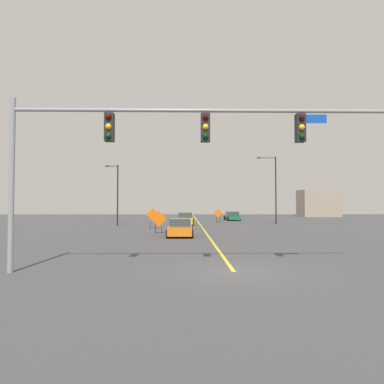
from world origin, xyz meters
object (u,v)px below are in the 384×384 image
object	(u,v)px
car_orange_near	(180,228)
street_lamp_near_right	(274,187)
construction_sign_right_shoulder	(218,214)
car_green_approaching	(232,216)
street_lamp_far_right	(117,192)
car_yellow_passing	(185,219)
construction_sign_median_far	(159,220)
traffic_signal_assembly	(157,137)
construction_sign_median_near	(153,215)

from	to	relation	value
car_orange_near	street_lamp_near_right	bearing A→B (deg)	54.76
construction_sign_right_shoulder	car_green_approaching	bearing A→B (deg)	67.78
street_lamp_far_right	car_yellow_passing	size ratio (longest dim) A/B	1.66
construction_sign_median_far	car_orange_near	distance (m)	3.31
traffic_signal_assembly	car_green_approaching	distance (m)	41.92
traffic_signal_assembly	car_yellow_passing	xyz separation A→B (m)	(1.06, 29.09, -4.27)
traffic_signal_assembly	car_orange_near	distance (m)	14.92
construction_sign_right_shoulder	car_yellow_passing	world-z (taller)	construction_sign_right_shoulder
street_lamp_far_right	car_yellow_passing	bearing A→B (deg)	9.86
construction_sign_median_far	construction_sign_median_near	size ratio (longest dim) A/B	0.92
street_lamp_near_right	car_orange_near	size ratio (longest dim) A/B	2.16
street_lamp_near_right	construction_sign_right_shoulder	size ratio (longest dim) A/B	4.47
construction_sign_median_near	car_green_approaching	world-z (taller)	construction_sign_median_near
construction_sign_median_far	car_yellow_passing	world-z (taller)	construction_sign_median_far
traffic_signal_assembly	construction_sign_right_shoulder	distance (m)	34.67
street_lamp_near_right	street_lamp_far_right	distance (m)	19.29
traffic_signal_assembly	construction_sign_right_shoulder	xyz separation A→B (m)	(5.45, 34.04, -3.76)
street_lamp_far_right	car_green_approaching	size ratio (longest dim) A/B	1.58
traffic_signal_assembly	car_green_approaching	xyz separation A→B (m)	(8.24, 40.87, -4.30)
construction_sign_median_near	car_yellow_passing	bearing A→B (deg)	58.02
traffic_signal_assembly	construction_sign_median_near	xyz separation A→B (m)	(-2.34, 23.66, -3.63)
construction_sign_median_far	construction_sign_right_shoulder	size ratio (longest dim) A/B	1.02
construction_sign_median_near	car_green_approaching	distance (m)	20.22
street_lamp_far_right	car_orange_near	xyz separation A→B (m)	(7.55, -13.44, -3.27)
street_lamp_near_right	traffic_signal_assembly	bearing A→B (deg)	-111.71
street_lamp_near_right	construction_sign_median_near	distance (m)	16.41
traffic_signal_assembly	car_orange_near	world-z (taller)	traffic_signal_assembly
traffic_signal_assembly	construction_sign_median_far	xyz separation A→B (m)	(-1.20, 16.95, -3.77)
construction_sign_median_far	construction_sign_median_near	bearing A→B (deg)	99.65
car_green_approaching	car_orange_near	distance (m)	27.67
car_yellow_passing	car_orange_near	bearing A→B (deg)	-91.55
street_lamp_far_right	construction_sign_right_shoulder	bearing A→B (deg)	27.14
street_lamp_far_right	car_green_approaching	bearing A→B (deg)	41.01
street_lamp_near_right	car_green_approaching	size ratio (longest dim) A/B	1.89
car_green_approaching	street_lamp_far_right	bearing A→B (deg)	-138.99
street_lamp_far_right	construction_sign_median_near	distance (m)	6.62
construction_sign_median_near	traffic_signal_assembly	bearing A→B (deg)	-84.36
street_lamp_near_right	construction_sign_right_shoulder	bearing A→B (deg)	152.61
car_orange_near	car_yellow_passing	bearing A→B (deg)	88.45
construction_sign_median_far	construction_sign_median_near	xyz separation A→B (m)	(-1.14, 6.71, 0.14)
construction_sign_median_near	car_orange_near	size ratio (longest dim) A/B	0.54
construction_sign_median_far	construction_sign_median_near	distance (m)	6.80
street_lamp_near_right	construction_sign_median_far	xyz separation A→B (m)	(-13.36, -13.61, -3.51)
car_green_approaching	traffic_signal_assembly	bearing A→B (deg)	-101.40
construction_sign_median_near	car_green_approaching	xyz separation A→B (m)	(10.58, 17.21, -0.67)
street_lamp_near_right	car_orange_near	world-z (taller)	street_lamp_near_right
car_green_approaching	car_orange_near	bearing A→B (deg)	-105.92
construction_sign_median_far	construction_sign_median_near	world-z (taller)	construction_sign_median_near
construction_sign_right_shoulder	traffic_signal_assembly	bearing A→B (deg)	-99.10
construction_sign_right_shoulder	construction_sign_median_far	bearing A→B (deg)	-111.26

